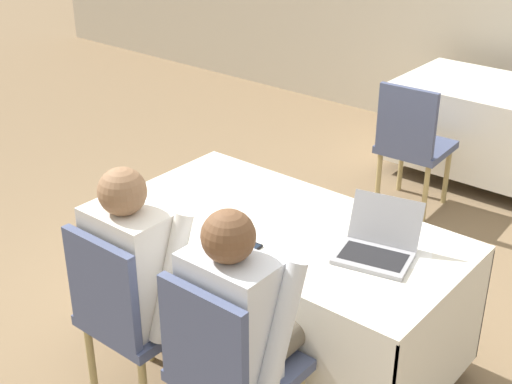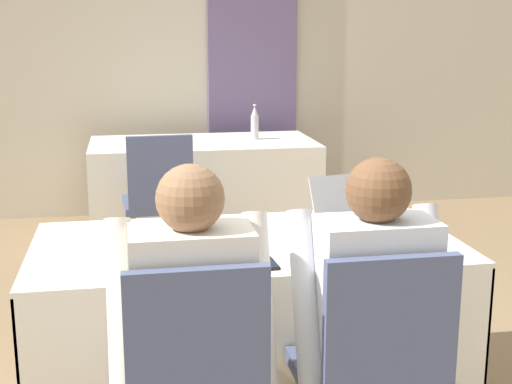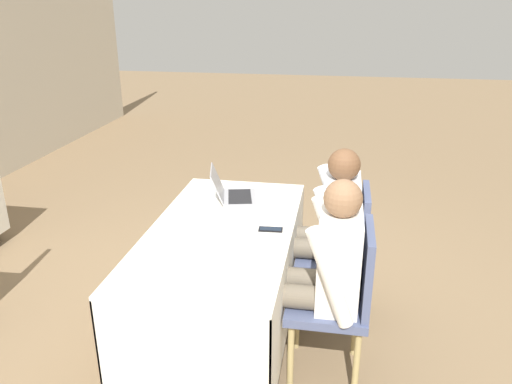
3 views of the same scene
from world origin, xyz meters
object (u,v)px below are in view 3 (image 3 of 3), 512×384
Objects in this scene: laptop at (233,193)px; chair_near_left at (341,295)px; chair_near_right at (343,248)px; person_white_shirt at (328,224)px; cell_phone at (271,229)px; person_checkered_shirt at (324,268)px.

laptop is 0.41× the size of chair_near_left.
chair_near_right is (-0.19, -0.77, -0.26)m from laptop.
person_white_shirt reaches higher than chair_near_left.
cell_phone is at bearing -124.93° from chair_near_left.
person_checkered_shirt is (-0.76, -0.66, -0.10)m from laptop.
chair_near_left is at bearing 90.00° from person_checkered_shirt.
chair_near_left is 0.19m from person_checkered_shirt.
cell_phone is at bearing -156.73° from laptop.
laptop reaches higher than chair_near_right.
person_white_shirt is (0.00, 0.10, 0.16)m from chair_near_right.
chair_near_left and chair_near_right have the same top height.
chair_near_left is 0.78× the size of person_white_shirt.
laptop is at bearing -134.54° from chair_near_left.
chair_near_right is at bearing -116.97° from laptop.
person_checkered_shirt reaches higher than cell_phone.
laptop is at bearing -106.11° from person_white_shirt.
chair_near_left is 1.00× the size of chair_near_right.
laptop reaches higher than chair_near_left.
cell_phone is at bearing -52.36° from person_white_shirt.
person_checkered_shirt is at bearing 0.00° from person_white_shirt.
cell_phone is at bearing -59.55° from chair_near_right.
person_checkered_shirt is at bearing -90.00° from chair_near_left.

